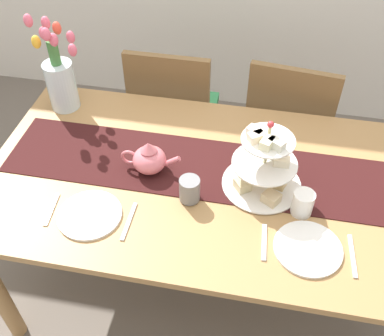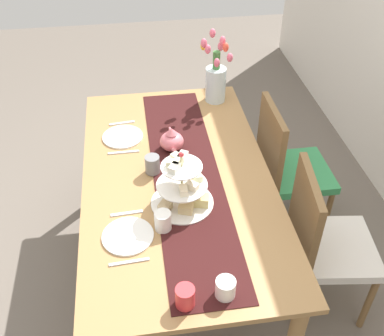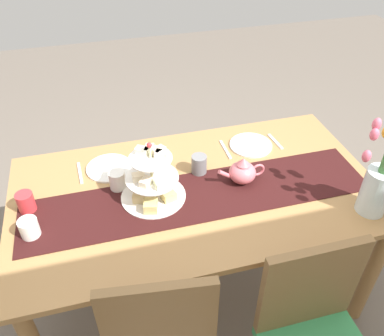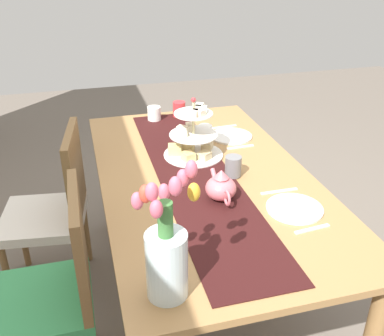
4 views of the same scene
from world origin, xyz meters
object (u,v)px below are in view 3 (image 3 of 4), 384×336
at_px(tulip_vase, 379,183).
at_px(dining_table, 196,204).
at_px(dinner_plate_right, 109,168).
at_px(fork_right, 138,164).
at_px(mug_orange, 26,202).
at_px(mug_grey, 199,164).
at_px(cream_jug, 29,228).
at_px(tiered_cake_stand, 152,183).
at_px(knife_right, 80,173).
at_px(knife_left, 225,149).
at_px(mug_white_text, 117,180).
at_px(fork_left, 275,141).
at_px(teapot, 243,172).
at_px(dinner_plate_left, 251,145).

bearing_deg(tulip_vase, dining_table, -24.99).
height_order(dining_table, dinner_plate_right, dinner_plate_right).
relative_size(fork_right, mug_orange, 1.58).
xyz_separation_m(mug_grey, mug_orange, (0.81, 0.06, -0.00)).
bearing_deg(cream_jug, tiered_cake_stand, -170.16).
bearing_deg(mug_grey, tiered_cake_stand, 26.16).
bearing_deg(tulip_vase, dinner_plate_right, -28.62).
distance_m(cream_jug, fork_right, 0.62).
bearing_deg(knife_right, knife_left, 180.00).
distance_m(mug_grey, mug_orange, 0.81).
bearing_deg(tulip_vase, mug_white_text, -22.26).
relative_size(tulip_vase, fork_left, 2.97).
xyz_separation_m(dinner_plate_right, mug_white_text, (-0.03, 0.16, 0.04)).
distance_m(tiered_cake_stand, mug_orange, 0.56).
height_order(tulip_vase, mug_orange, tulip_vase).
height_order(tiered_cake_stand, fork_right, tiered_cake_stand).
bearing_deg(mug_white_text, tiered_cake_stand, 143.08).
xyz_separation_m(teapot, mug_white_text, (0.59, -0.11, -0.01)).
xyz_separation_m(fork_right, mug_orange, (0.53, 0.20, 0.04)).
height_order(dining_table, mug_white_text, mug_white_text).
bearing_deg(cream_jug, dinner_plate_right, -134.75).
relative_size(tulip_vase, cream_jug, 5.24).
xyz_separation_m(tulip_vase, dinner_plate_left, (0.33, -0.60, -0.15)).
relative_size(fork_left, knife_left, 0.88).
distance_m(tiered_cake_stand, mug_grey, 0.29).
bearing_deg(knife_left, tiered_cake_stand, 31.38).
relative_size(cream_jug, dinner_plate_right, 0.37).
distance_m(cream_jug, mug_grey, 0.82).
relative_size(dinner_plate_right, mug_orange, 2.42).
bearing_deg(tiered_cake_stand, cream_jug, 9.84).
bearing_deg(fork_right, mug_orange, 21.25).
relative_size(tiered_cake_stand, dinner_plate_left, 1.32).
relative_size(knife_left, knife_right, 1.00).
distance_m(knife_left, dinner_plate_right, 0.62).
xyz_separation_m(cream_jug, knife_left, (-0.98, -0.36, -0.04)).
bearing_deg(dinner_plate_left, knife_left, 0.00).
xyz_separation_m(dinner_plate_left, dinner_plate_right, (0.76, 0.00, 0.00)).
bearing_deg(teapot, mug_white_text, -10.22).
distance_m(tiered_cake_stand, fork_right, 0.29).
bearing_deg(fork_right, tulip_vase, 147.83).
xyz_separation_m(dinner_plate_right, knife_right, (0.14, 0.00, -0.00)).
bearing_deg(fork_right, tiered_cake_stand, 96.24).
distance_m(fork_left, mug_grey, 0.50).
xyz_separation_m(tiered_cake_stand, knife_right, (0.32, -0.27, -0.09)).
distance_m(tiered_cake_stand, dinner_plate_left, 0.66).
height_order(dining_table, tulip_vase, tulip_vase).
xyz_separation_m(cream_jug, mug_orange, (0.02, -0.16, 0.01)).
relative_size(cream_jug, mug_grey, 0.89).
relative_size(fork_right, knife_right, 0.88).
relative_size(dining_table, fork_left, 11.57).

